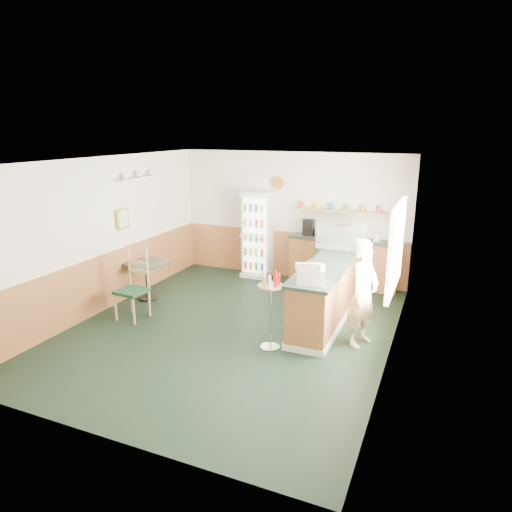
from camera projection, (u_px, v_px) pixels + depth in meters
The scene contains 13 objects.
ground at pixel (231, 328), 7.48m from camera, with size 6.00×6.00×0.00m, color black.
room_envelope at pixel (237, 227), 7.81m from camera, with size 5.04×6.02×2.72m.
service_counter at pixel (329, 292), 7.81m from camera, with size 0.68×3.01×1.01m.
back_counter at pixel (342, 260), 9.37m from camera, with size 2.24×0.42×1.69m.
drinks_fridge at pixel (258, 235), 9.92m from camera, with size 0.62×0.53×1.87m.
display_case at pixel (342, 237), 8.28m from camera, with size 0.87×0.45×0.49m.
cash_register at pixel (311, 274), 6.59m from camera, with size 0.39×0.41×0.23m, color beige.
shopkeeper at pixel (363, 293), 6.73m from camera, with size 0.54×0.39×1.63m, color tan.
condiment_stand at pixel (270, 300), 6.61m from camera, with size 0.37×0.37×1.15m.
newspaper_rack at pixel (308, 283), 7.86m from camera, with size 0.09×0.46×0.73m.
cafe_table at pixel (147, 274), 8.64m from camera, with size 0.82×0.82×0.72m.
cafe_chair at pixel (135, 281), 7.79m from camera, with size 0.49×0.49×1.24m.
dog_doorstop at pixel (298, 314), 7.78m from camera, with size 0.20×0.26×0.24m.
Camera 1 is at (3.06, -6.18, 3.16)m, focal length 32.00 mm.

